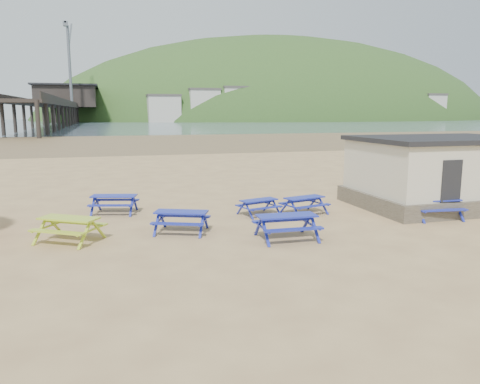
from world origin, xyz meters
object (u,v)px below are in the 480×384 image
object	(u,v)px
picnic_table_blue_a	(114,204)
picnic_table_yellow	(69,230)
amenity_block	(440,172)
picnic_table_blue_b	(304,205)

from	to	relation	value
picnic_table_blue_a	picnic_table_yellow	size ratio (longest dim) A/B	0.87
picnic_table_yellow	amenity_block	size ratio (longest dim) A/B	0.34
amenity_block	picnic_table_yellow	bearing A→B (deg)	-173.88
picnic_table_blue_a	picnic_table_yellow	xyz separation A→B (m)	(-1.52, -4.13, 0.02)
picnic_table_yellow	amenity_block	xyz separation A→B (m)	(15.83, 1.70, 1.16)
picnic_table_blue_a	picnic_table_blue_b	bearing A→B (deg)	-1.61
picnic_table_blue_b	picnic_table_yellow	bearing A→B (deg)	176.21
picnic_table_blue_b	picnic_table_blue_a	bearing A→B (deg)	148.39
amenity_block	picnic_table_blue_a	bearing A→B (deg)	170.36
picnic_table_blue_b	picnic_table_yellow	world-z (taller)	picnic_table_yellow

